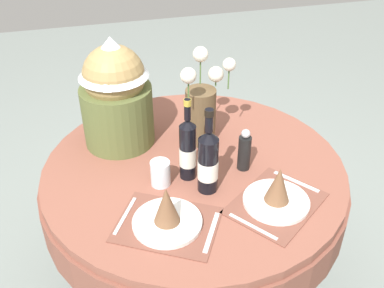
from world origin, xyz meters
name	(u,v)px	position (x,y,z in m)	size (l,w,h in m)	color
ground	(194,281)	(0.00, 0.00, 0.00)	(8.00, 8.00, 0.00)	gray
dining_table	(194,190)	(0.00, 0.00, 0.60)	(1.25, 1.25, 0.73)	brown
place_setting_left	(167,215)	(-0.18, -0.31, 0.78)	(0.42, 0.40, 0.16)	brown
place_setting_right	(277,194)	(0.22, -0.31, 0.78)	(0.43, 0.41, 0.16)	brown
flower_vase	(202,107)	(0.08, 0.17, 0.90)	(0.25, 0.21, 0.41)	brown
wine_bottle_left	(208,161)	(0.01, -0.16, 0.86)	(0.08, 0.08, 0.34)	black
wine_bottle_centre	(188,149)	(-0.04, -0.07, 0.86)	(0.07, 0.07, 0.34)	black
tumbler_near_right	(160,173)	(-0.16, -0.09, 0.78)	(0.08, 0.08, 0.10)	silver
pepper_mill	(244,151)	(0.18, -0.08, 0.82)	(0.05, 0.05, 0.18)	black
gift_tub_back_left	(115,89)	(-0.26, 0.25, 0.99)	(0.30, 0.30, 0.48)	#566033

